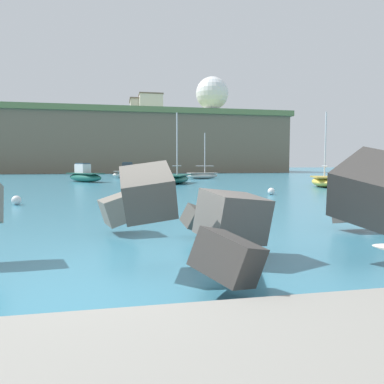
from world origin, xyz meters
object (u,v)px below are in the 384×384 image
at_px(boat_near_centre, 130,173).
at_px(boat_mid_right, 176,179).
at_px(boat_far_left, 203,175).
at_px(station_building_west, 144,110).
at_px(mooring_buoy_middle, 271,191).
at_px(radar_dome, 212,95).
at_px(mooring_buoy_inner, 16,200).
at_px(boat_near_left, 325,181).
at_px(boat_mid_centre, 85,176).
at_px(station_building_central, 151,106).

relative_size(boat_near_centre, boat_mid_right, 0.67).
relative_size(boat_far_left, station_building_west, 0.71).
bearing_deg(boat_mid_right, mooring_buoy_middle, -74.76).
bearing_deg(radar_dome, mooring_buoy_inner, -110.85).
bearing_deg(station_building_west, boat_near_left, -81.66).
height_order(boat_mid_centre, station_building_west, station_building_west).
relative_size(boat_far_left, radar_dome, 0.56).
relative_size(boat_far_left, station_building_central, 0.98).
bearing_deg(boat_mid_centre, mooring_buoy_middle, -56.25).
relative_size(boat_near_centre, mooring_buoy_middle, 10.75).
xyz_separation_m(mooring_buoy_middle, station_building_central, (-1.36, 73.57, 16.72)).
relative_size(boat_far_left, mooring_buoy_middle, 13.56).
height_order(boat_mid_right, mooring_buoy_middle, boat_mid_right).
xyz_separation_m(boat_mid_centre, mooring_buoy_inner, (-0.98, -22.62, -0.45)).
relative_size(mooring_buoy_inner, mooring_buoy_middle, 1.00).
bearing_deg(boat_near_centre, boat_mid_right, -72.43).
height_order(mooring_buoy_inner, station_building_central, station_building_central).
bearing_deg(station_building_central, station_building_west, 106.95).
xyz_separation_m(boat_mid_right, station_building_west, (1.14, 63.85, 16.06)).
xyz_separation_m(boat_mid_right, boat_far_left, (5.11, 10.61, -0.02)).
height_order(boat_mid_right, radar_dome, radar_dome).
relative_size(boat_near_left, radar_dome, 0.60).
bearing_deg(boat_far_left, boat_near_left, -70.32).
bearing_deg(boat_mid_right, boat_near_left, -33.12).
distance_m(station_building_west, station_building_central, 4.72).
height_order(boat_near_left, station_building_central, station_building_central).
bearing_deg(boat_near_centre, boat_near_left, -52.77).
distance_m(boat_mid_centre, boat_mid_right, 10.67).
xyz_separation_m(boat_mid_centre, boat_mid_right, (9.22, -5.38, -0.17)).
xyz_separation_m(boat_near_centre, station_building_central, (6.69, 46.15, 16.24)).
distance_m(boat_mid_right, mooring_buoy_middle, 14.74).
distance_m(boat_near_left, boat_near_centre, 26.10).
relative_size(boat_mid_right, boat_far_left, 1.17).
relative_size(boat_near_centre, radar_dome, 0.45).
xyz_separation_m(boat_near_left, station_building_west, (-10.47, 71.42, 16.06)).
bearing_deg(boat_near_centre, mooring_buoy_inner, -101.18).
bearing_deg(boat_near_centre, station_building_central, 81.75).
relative_size(boat_mid_right, mooring_buoy_middle, 15.93).
bearing_deg(mooring_buoy_inner, boat_mid_right, 59.40).
relative_size(boat_mid_centre, station_building_west, 0.70).
height_order(boat_mid_right, boat_far_left, boat_mid_right).
bearing_deg(mooring_buoy_inner, boat_mid_centre, 87.51).
distance_m(boat_near_centre, mooring_buoy_middle, 28.59).
relative_size(boat_far_left, mooring_buoy_inner, 13.56).
relative_size(boat_mid_right, mooring_buoy_inner, 15.93).
bearing_deg(mooring_buoy_inner, boat_near_centre, 78.82).
bearing_deg(station_building_central, boat_mid_right, -92.42).
bearing_deg(boat_mid_right, station_building_central, 87.58).
height_order(boat_far_left, station_building_central, station_building_central).
distance_m(boat_mid_right, boat_far_left, 11.78).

